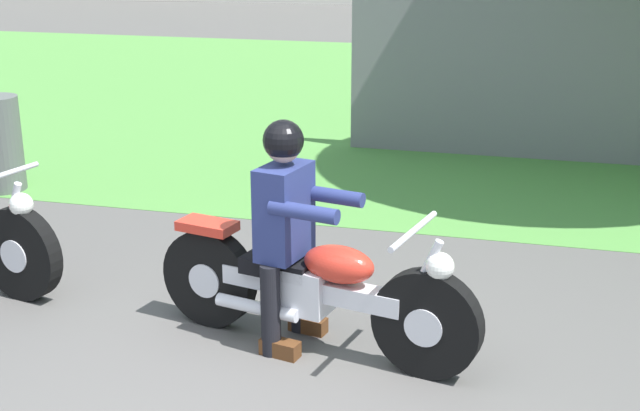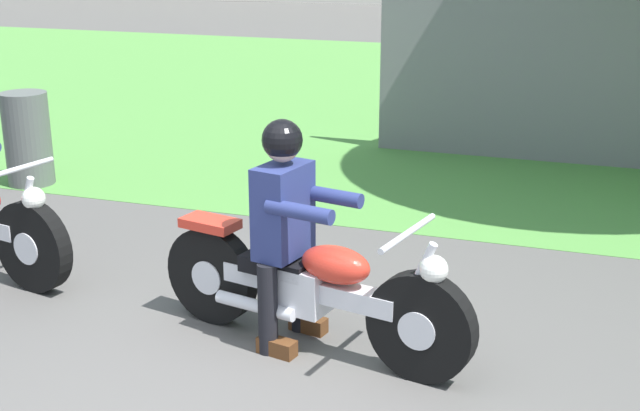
% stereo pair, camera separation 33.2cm
% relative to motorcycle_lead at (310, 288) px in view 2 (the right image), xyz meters
% --- Properties ---
extents(grass_verge, '(60.00, 12.00, 0.01)m').
position_rel_motorcycle_lead_xyz_m(grass_verge, '(-0.27, 8.18, -0.39)').
color(grass_verge, '#549342').
rests_on(grass_verge, ground).
extents(motorcycle_lead, '(2.09, 0.75, 0.88)m').
position_rel_motorcycle_lead_xyz_m(motorcycle_lead, '(0.00, 0.00, 0.00)').
color(motorcycle_lead, black).
rests_on(motorcycle_lead, ground).
extents(rider_lead, '(0.61, 0.54, 1.40)m').
position_rel_motorcycle_lead_xyz_m(rider_lead, '(-0.16, 0.04, 0.43)').
color(rider_lead, black).
rests_on(rider_lead, ground).
extents(trash_can, '(0.45, 0.45, 0.92)m').
position_rel_motorcycle_lead_xyz_m(trash_can, '(-3.80, 2.42, 0.07)').
color(trash_can, '#595E5B').
rests_on(trash_can, ground).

